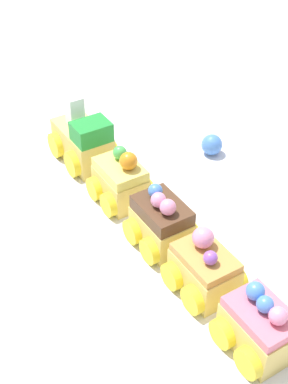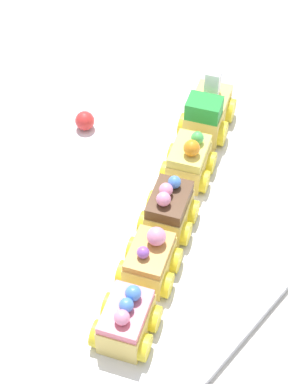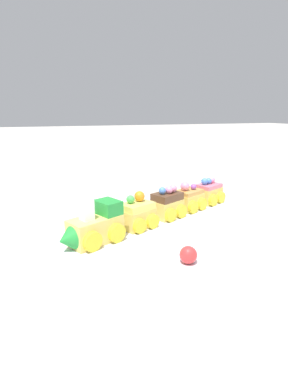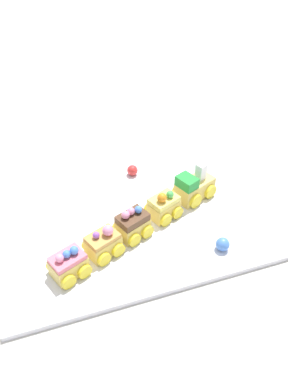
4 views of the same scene
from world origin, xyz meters
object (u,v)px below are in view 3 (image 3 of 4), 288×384
(cake_train_locomotive, at_px, (93,228))
(cake_car_caramel, at_px, (189,199))
(cake_car_lemon, at_px, (137,215))
(cake_car_chocolate, at_px, (167,205))
(cake_car_strawberry, at_px, (208,193))
(gumball_blue, at_px, (86,206))
(gumball_red, at_px, (188,255))

(cake_train_locomotive, height_order, cake_car_caramel, cake_train_locomotive)
(cake_car_lemon, bearing_deg, cake_train_locomotive, 0.22)
(cake_car_chocolate, xyz_separation_m, cake_car_strawberry, (-0.15, -0.06, -0.00))
(gumball_blue, distance_m, gumball_red, 0.32)
(cake_car_lemon, relative_size, cake_car_strawberry, 1.00)
(cake_train_locomotive, relative_size, gumball_red, 4.60)
(cake_car_caramel, distance_m, cake_car_strawberry, 0.08)
(gumball_blue, height_order, gumball_red, gumball_blue)
(cake_car_lemon, distance_m, gumball_blue, 0.16)
(cake_car_lemon, bearing_deg, gumball_red, 74.46)
(cake_car_lemon, relative_size, cake_car_chocolate, 1.00)
(cake_train_locomotive, bearing_deg, cake_car_strawberry, -179.98)
(cake_car_lemon, xyz_separation_m, gumball_blue, (0.08, -0.13, -0.01))
(cake_car_caramel, bearing_deg, cake_car_strawberry, 179.98)
(cake_car_lemon, height_order, gumball_red, cake_car_lemon)
(cake_car_chocolate, distance_m, cake_car_caramel, 0.08)
(cake_car_chocolate, relative_size, cake_car_strawberry, 1.00)
(cake_car_lemon, bearing_deg, cake_car_caramel, 179.92)
(cake_car_chocolate, relative_size, gumball_blue, 2.93)
(cake_car_strawberry, bearing_deg, cake_car_lemon, -0.06)
(cake_car_lemon, xyz_separation_m, cake_car_chocolate, (-0.08, -0.03, 0.00))
(cake_car_strawberry, height_order, gumball_red, cake_car_strawberry)
(cake_car_lemon, distance_m, cake_car_caramel, 0.17)
(cake_train_locomotive, bearing_deg, cake_car_caramel, -179.96)
(cake_car_caramel, bearing_deg, cake_train_locomotive, 0.04)
(cake_car_chocolate, bearing_deg, cake_car_strawberry, -179.89)
(gumball_blue, bearing_deg, cake_train_locomotive, 83.69)
(cake_train_locomotive, distance_m, cake_car_strawberry, 0.36)
(cake_car_chocolate, bearing_deg, cake_car_lemon, -0.37)
(cake_train_locomotive, height_order, cake_car_strawberry, cake_train_locomotive)
(cake_car_lemon, xyz_separation_m, cake_car_strawberry, (-0.23, -0.10, -0.00))
(cake_car_chocolate, height_order, cake_car_caramel, cake_car_chocolate)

